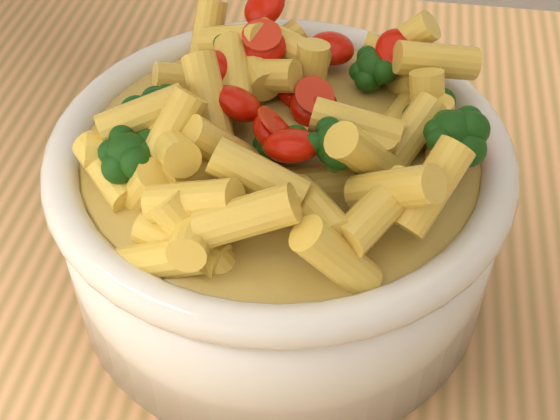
# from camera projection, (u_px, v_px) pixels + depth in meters

# --- Properties ---
(table) EXTENTS (1.20, 0.80, 0.90)m
(table) POSITION_uv_depth(u_px,v_px,m) (105.00, 408.00, 0.53)
(table) COLOR tan
(table) RESTS_ON ground
(serving_bowl) EXTENTS (0.25, 0.25, 0.11)m
(serving_bowl) POSITION_uv_depth(u_px,v_px,m) (280.00, 208.00, 0.45)
(serving_bowl) COLOR silver
(serving_bowl) RESTS_ON table
(pasta_salad) EXTENTS (0.20, 0.20, 0.04)m
(pasta_salad) POSITION_uv_depth(u_px,v_px,m) (280.00, 115.00, 0.40)
(pasta_salad) COLOR #FFD350
(pasta_salad) RESTS_ON serving_bowl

